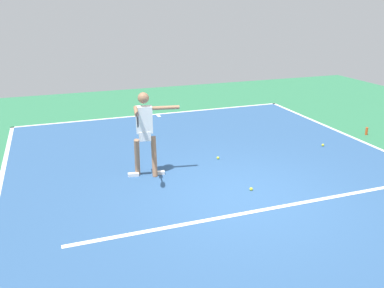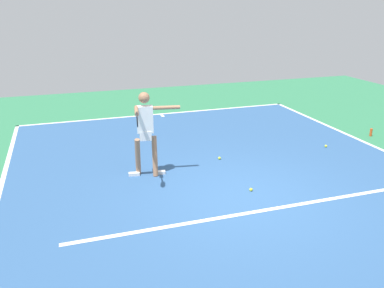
{
  "view_description": "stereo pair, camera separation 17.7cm",
  "coord_description": "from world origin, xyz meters",
  "px_view_note": "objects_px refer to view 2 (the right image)",
  "views": [
    {
      "loc": [
        3.33,
        6.35,
        3.57
      ],
      "look_at": [
        0.77,
        -0.81,
        0.9
      ],
      "focal_mm": 37.81,
      "sensor_mm": 36.0,
      "label": 1
    },
    {
      "loc": [
        3.16,
        6.41,
        3.57
      ],
      "look_at": [
        0.77,
        -0.81,
        0.9
      ],
      "focal_mm": 37.81,
      "sensor_mm": 36.0,
      "label": 2
    }
  ],
  "objects_px": {
    "tennis_player": "(146,128)",
    "tennis_ball_by_sideline": "(251,190)",
    "water_bottle": "(371,132)",
    "tennis_ball_near_service_line": "(326,146)",
    "tennis_ball_near_player": "(219,158)"
  },
  "relations": [
    {
      "from": "tennis_ball_by_sideline",
      "to": "water_bottle",
      "type": "height_order",
      "value": "water_bottle"
    },
    {
      "from": "tennis_player",
      "to": "tennis_ball_near_player",
      "type": "height_order",
      "value": "tennis_player"
    },
    {
      "from": "tennis_ball_by_sideline",
      "to": "water_bottle",
      "type": "relative_size",
      "value": 0.3
    },
    {
      "from": "tennis_player",
      "to": "tennis_ball_by_sideline",
      "type": "distance_m",
      "value": 2.52
    },
    {
      "from": "tennis_player",
      "to": "tennis_ball_by_sideline",
      "type": "height_order",
      "value": "tennis_player"
    },
    {
      "from": "water_bottle",
      "to": "tennis_ball_by_sideline",
      "type": "bearing_deg",
      "value": 24.06
    },
    {
      "from": "tennis_ball_near_service_line",
      "to": "tennis_ball_near_player",
      "type": "xyz_separation_m",
      "value": [
        2.96,
        -0.07,
        0.0
      ]
    },
    {
      "from": "tennis_player",
      "to": "tennis_ball_near_service_line",
      "type": "xyz_separation_m",
      "value": [
        -4.81,
        -0.32,
        -1.04
      ]
    },
    {
      "from": "tennis_ball_near_service_line",
      "to": "water_bottle",
      "type": "distance_m",
      "value": 1.82
    },
    {
      "from": "tennis_player",
      "to": "tennis_ball_near_service_line",
      "type": "bearing_deg",
      "value": -166.59
    },
    {
      "from": "tennis_player",
      "to": "tennis_ball_near_service_line",
      "type": "height_order",
      "value": "tennis_player"
    },
    {
      "from": "tennis_player",
      "to": "water_bottle",
      "type": "bearing_deg",
      "value": -164.16
    },
    {
      "from": "tennis_ball_near_player",
      "to": "tennis_ball_by_sideline",
      "type": "bearing_deg",
      "value": 88.42
    },
    {
      "from": "tennis_player",
      "to": "water_bottle",
      "type": "height_order",
      "value": "tennis_player"
    },
    {
      "from": "tennis_ball_by_sideline",
      "to": "tennis_ball_near_service_line",
      "type": "height_order",
      "value": "same"
    }
  ]
}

